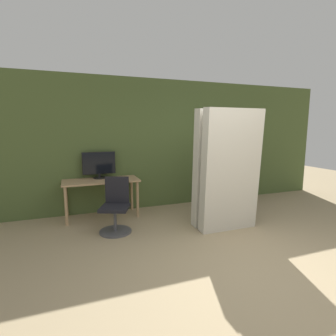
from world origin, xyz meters
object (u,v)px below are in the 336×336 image
(mattress_far, at_px, (222,168))
(bookshelf, at_px, (229,166))
(office_chair, at_px, (116,211))
(monitor, at_px, (99,164))
(mattress_near, at_px, (231,171))

(mattress_far, bearing_deg, bookshelf, 51.77)
(office_chair, bearing_deg, monitor, 98.16)
(bookshelf, relative_size, mattress_far, 0.86)
(bookshelf, bearing_deg, office_chair, -160.77)
(office_chair, relative_size, mattress_far, 0.44)
(office_chair, xyz_separation_m, mattress_near, (1.79, -0.60, 0.65))
(monitor, relative_size, mattress_near, 0.31)
(monitor, bearing_deg, office_chair, -81.84)
(mattress_near, bearing_deg, bookshelf, 57.13)
(office_chair, xyz_separation_m, mattress_far, (1.79, -0.31, 0.65))
(monitor, bearing_deg, mattress_near, -39.19)
(monitor, height_order, bookshelf, bookshelf)
(office_chair, relative_size, bookshelf, 0.52)
(mattress_far, bearing_deg, mattress_near, -90.00)
(monitor, xyz_separation_m, mattress_near, (1.93, -1.58, 0.01))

